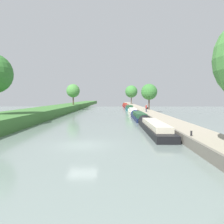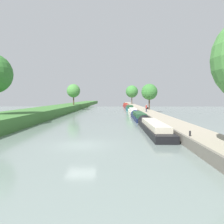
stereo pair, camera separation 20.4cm
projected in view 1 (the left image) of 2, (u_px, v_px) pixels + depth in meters
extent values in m
plane|color=slate|center=(82.00, 145.00, 19.11)|extent=(160.00, 160.00, 0.00)
cube|color=#9E937F|center=(207.00, 141.00, 18.97)|extent=(3.46, 260.00, 0.83)
cube|color=#6B665B|center=(186.00, 140.00, 18.98)|extent=(0.25, 260.00, 0.88)
cube|color=black|center=(154.00, 129.00, 26.40)|extent=(2.09, 14.49, 0.72)
cube|color=beige|center=(155.00, 124.00, 25.63)|extent=(1.71, 10.14, 0.57)
cone|color=black|center=(145.00, 122.00, 34.25)|extent=(1.98, 1.25, 1.98)
cube|color=#141E42|center=(139.00, 118.00, 41.78)|extent=(2.09, 13.04, 0.60)
cube|color=#234C2D|center=(139.00, 114.00, 41.09)|extent=(1.71, 9.13, 0.71)
cone|color=#141E42|center=(135.00, 115.00, 48.91)|extent=(1.98, 1.25, 1.98)
cube|color=beige|center=(133.00, 112.00, 56.62)|extent=(1.81, 10.82, 0.60)
cube|color=silver|center=(133.00, 110.00, 56.04)|extent=(1.48, 7.57, 0.79)
cone|color=beige|center=(131.00, 111.00, 62.56)|extent=(1.72, 1.08, 1.72)
cube|color=#195B60|center=(129.00, 109.00, 70.08)|extent=(2.05, 10.70, 0.80)
cube|color=#234C2D|center=(129.00, 107.00, 69.49)|extent=(1.68, 7.49, 0.82)
cone|color=#195B60|center=(128.00, 108.00, 76.03)|extent=(1.95, 1.23, 1.95)
cube|color=maroon|center=(127.00, 107.00, 84.20)|extent=(1.93, 15.47, 0.56)
cube|color=maroon|center=(127.00, 106.00, 83.39)|extent=(1.58, 10.83, 0.81)
cone|color=maroon|center=(126.00, 106.00, 92.50)|extent=(1.83, 1.16, 1.83)
cube|color=maroon|center=(125.00, 106.00, 98.90)|extent=(1.87, 11.23, 0.67)
cube|color=maroon|center=(125.00, 104.00, 98.29)|extent=(1.53, 7.86, 0.87)
cone|color=maroon|center=(124.00, 105.00, 105.06)|extent=(1.78, 1.12, 1.78)
cylinder|color=#4C3828|center=(149.00, 103.00, 59.22)|extent=(0.35, 0.35, 3.55)
sphere|color=#387533|center=(149.00, 92.00, 59.03)|extent=(4.25, 4.25, 4.25)
cylinder|color=#4C3828|center=(131.00, 99.00, 111.05)|extent=(0.43, 0.43, 4.47)
sphere|color=#3D7F38|center=(131.00, 91.00, 110.79)|extent=(6.10, 6.10, 6.10)
cylinder|color=#4C3828|center=(73.00, 100.00, 71.17)|extent=(0.40, 0.40, 3.29)
sphere|color=#47843D|center=(73.00, 91.00, 70.98)|extent=(4.25, 4.25, 4.25)
cylinder|color=#282D42|center=(146.00, 110.00, 49.81)|extent=(0.26, 0.26, 0.82)
cylinder|color=#B22D28|center=(146.00, 107.00, 49.76)|extent=(0.34, 0.34, 0.62)
sphere|color=tan|center=(146.00, 105.00, 49.73)|extent=(0.22, 0.22, 0.22)
cylinder|color=black|center=(191.00, 133.00, 18.82)|extent=(0.16, 0.16, 0.45)
cylinder|color=black|center=(128.00, 104.00, 105.29)|extent=(0.16, 0.16, 0.45)
cube|color=#333338|center=(147.00, 108.00, 62.05)|extent=(0.40, 0.08, 0.41)
cube|color=#333338|center=(147.00, 108.00, 63.25)|extent=(0.40, 0.08, 0.41)
cube|color=#2D4733|center=(147.00, 107.00, 62.64)|extent=(0.44, 1.50, 0.06)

